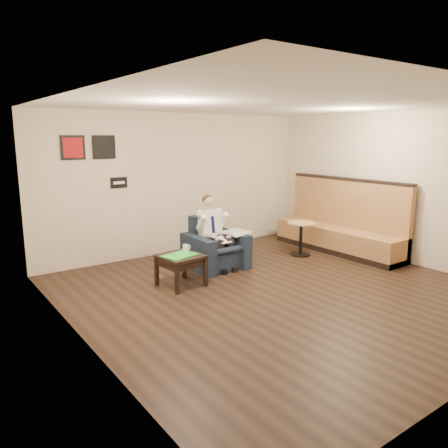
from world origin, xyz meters
TOP-DOWN VIEW (x-y plane):
  - ground at (0.00, 0.00)m, footprint 6.00×6.00m
  - wall_back at (0.00, 3.00)m, footprint 6.00×0.02m
  - wall_left at (-3.00, 0.00)m, footprint 0.02×6.00m
  - wall_right at (3.00, 0.00)m, footprint 0.02×6.00m
  - ceiling at (0.00, 0.00)m, footprint 6.00×6.00m
  - seating_sign at (-1.30, 2.98)m, footprint 0.32×0.02m
  - art_print_left at (-2.10, 2.98)m, footprint 0.42×0.03m
  - art_print_right at (-1.55, 2.98)m, footprint 0.42×0.03m
  - armchair at (-0.10, 1.58)m, footprint 0.95×0.95m
  - seated_man at (-0.10, 1.47)m, footprint 0.61×0.90m
  - lap_papers at (-0.10, 1.37)m, footprint 0.23×0.31m
  - newspaper at (0.29, 1.48)m, footprint 0.42×0.51m
  - side_table at (-1.11, 1.10)m, footprint 0.68×0.68m
  - green_folder at (-1.14, 1.07)m, footprint 0.58×0.47m
  - coffee_mug at (-0.92, 1.25)m, footprint 0.10×0.10m
  - smartphone at (-1.08, 1.28)m, footprint 0.16×0.09m
  - banquette at (2.59, 1.04)m, footprint 0.69×2.90m
  - cafe_table at (1.75, 1.27)m, footprint 0.72×0.72m

SIDE VIEW (x-z plane):
  - ground at x=0.00m, z-range 0.00..0.00m
  - side_table at x=-1.11m, z-range 0.00..0.51m
  - cafe_table at x=1.75m, z-range 0.00..0.67m
  - armchair at x=-0.10m, z-range 0.00..0.91m
  - smartphone at x=-1.08m, z-range 0.51..0.52m
  - green_folder at x=-1.14m, z-range 0.51..0.52m
  - lap_papers at x=-0.10m, z-range 0.56..0.56m
  - coffee_mug at x=-0.92m, z-range 0.51..0.61m
  - newspaper at x=0.29m, z-range 0.62..0.63m
  - seated_man at x=-0.10m, z-range 0.00..1.25m
  - banquette at x=2.59m, z-range 0.00..1.48m
  - wall_back at x=0.00m, z-range 0.00..2.80m
  - wall_left at x=-3.00m, z-range 0.00..2.80m
  - wall_right at x=3.00m, z-range 0.00..2.80m
  - seating_sign at x=-1.30m, z-range 1.40..1.60m
  - art_print_left at x=-2.10m, z-range 1.94..2.36m
  - art_print_right at x=-1.55m, z-range 1.94..2.36m
  - ceiling at x=0.00m, z-range 2.79..2.81m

